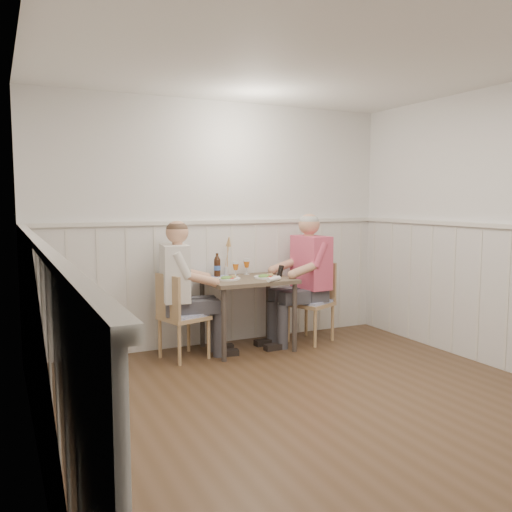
# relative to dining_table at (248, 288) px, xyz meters

# --- Properties ---
(ground_plane) EXTENTS (4.50, 4.50, 0.00)m
(ground_plane) POSITION_rel_dining_table_xyz_m (-0.16, -1.84, -0.65)
(ground_plane) COLOR #4C3520
(room_shell) EXTENTS (4.04, 4.54, 2.60)m
(room_shell) POSITION_rel_dining_table_xyz_m (-0.16, -1.84, 0.87)
(room_shell) COLOR white
(room_shell) RESTS_ON ground
(wainscot) EXTENTS (4.00, 4.49, 1.34)m
(wainscot) POSITION_rel_dining_table_xyz_m (-0.16, -1.15, 0.04)
(wainscot) COLOR white
(wainscot) RESTS_ON ground
(dining_table) EXTENTS (0.88, 0.70, 0.75)m
(dining_table) POSITION_rel_dining_table_xyz_m (0.00, 0.00, 0.00)
(dining_table) COLOR #4E463D
(dining_table) RESTS_ON ground
(chair_right) EXTENTS (0.54, 0.54, 0.87)m
(chair_right) POSITION_rel_dining_table_xyz_m (0.80, 0.00, -0.18)
(chair_right) COLOR tan
(chair_right) RESTS_ON ground
(chair_left) EXTENTS (0.49, 0.49, 0.85)m
(chair_left) POSITION_rel_dining_table_xyz_m (-0.75, -0.04, -0.19)
(chair_left) COLOR tan
(chair_left) RESTS_ON ground
(man_in_pink) EXTENTS (0.68, 0.47, 1.43)m
(man_in_pink) POSITION_rel_dining_table_xyz_m (0.71, -0.02, -0.05)
(man_in_pink) COLOR #3F3F47
(man_in_pink) RESTS_ON ground
(diner_cream) EXTENTS (0.68, 0.48, 1.38)m
(diner_cream) POSITION_rel_dining_table_xyz_m (-0.73, 0.03, -0.07)
(diner_cream) COLOR #3F3F47
(diner_cream) RESTS_ON ground
(plate_man) EXTENTS (0.25, 0.25, 0.06)m
(plate_man) POSITION_rel_dining_table_xyz_m (0.17, -0.07, 0.12)
(plate_man) COLOR white
(plate_man) RESTS_ON dining_table
(plate_diner) EXTENTS (0.24, 0.24, 0.06)m
(plate_diner) POSITION_rel_dining_table_xyz_m (-0.23, -0.01, 0.12)
(plate_diner) COLOR white
(plate_diner) RESTS_ON dining_table
(beer_glass_a) EXTENTS (0.07, 0.07, 0.17)m
(beer_glass_a) POSITION_rel_dining_table_xyz_m (0.10, 0.25, 0.22)
(beer_glass_a) COLOR silver
(beer_glass_a) RESTS_ON dining_table
(beer_glass_b) EXTENTS (0.07, 0.07, 0.17)m
(beer_glass_b) POSITION_rel_dining_table_xyz_m (-0.08, 0.13, 0.22)
(beer_glass_b) COLOR silver
(beer_glass_b) RESTS_ON dining_table
(beer_bottle) EXTENTS (0.07, 0.07, 0.25)m
(beer_bottle) POSITION_rel_dining_table_xyz_m (-0.25, 0.22, 0.22)
(beer_bottle) COLOR black
(beer_bottle) RESTS_ON dining_table
(rolled_napkin) EXTENTS (0.19, 0.13, 0.04)m
(rolled_napkin) POSITION_rel_dining_table_xyz_m (0.15, -0.30, 0.13)
(rolled_napkin) COLOR white
(rolled_napkin) RESTS_ON dining_table
(grass_vase) EXTENTS (0.05, 0.05, 0.44)m
(grass_vase) POSITION_rel_dining_table_xyz_m (-0.12, 0.28, 0.30)
(grass_vase) COLOR silver
(grass_vase) RESTS_ON dining_table
(gingham_mat) EXTENTS (0.33, 0.26, 0.01)m
(gingham_mat) POSITION_rel_dining_table_xyz_m (-0.28, 0.19, 0.11)
(gingham_mat) COLOR #5466BA
(gingham_mat) RESTS_ON dining_table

